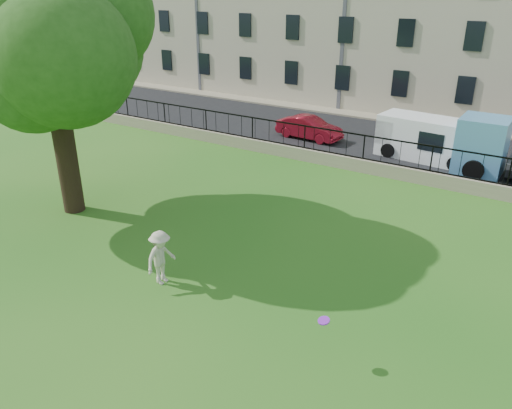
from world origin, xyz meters
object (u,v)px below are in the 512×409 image
Objects in this scene: tree at (46,32)px; man at (161,258)px; red_sedan at (309,128)px; frisbee at (324,321)px; white_van at (429,139)px.

tree is 5.98× the size of man.
red_sedan is (-3.26, 15.29, -0.20)m from man.
frisbee is at bearing -11.66° from tree.
tree is 36.00× the size of frisbee.
tree is at bearing 171.23° from red_sedan.
white_van is at bearing 54.01° from tree.
white_van is (6.50, 0.00, 0.40)m from red_sedan.
red_sedan is (3.15, 13.29, -5.81)m from tree.
tree is 2.02× the size of white_van.
red_sedan is at bearing 76.66° from tree.
tree reaches higher than white_van.
tree is 8.75m from man.
man is 6.02× the size of frisbee.
tree reaches higher than red_sedan.
red_sedan is at bearing 118.44° from frisbee.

